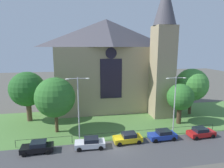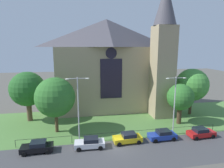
{
  "view_description": "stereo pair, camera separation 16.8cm",
  "coord_description": "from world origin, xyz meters",
  "px_view_note": "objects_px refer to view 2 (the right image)",
  "views": [
    {
      "loc": [
        -5.57,
        -24.53,
        13.96
      ],
      "look_at": [
        0.51,
        8.0,
        7.61
      ],
      "focal_mm": 30.88,
      "sensor_mm": 36.0,
      "label": 1
    },
    {
      "loc": [
        -5.41,
        -24.56,
        13.96
      ],
      "look_at": [
        0.51,
        8.0,
        7.61
      ],
      "focal_mm": 30.88,
      "sensor_mm": 36.0,
      "label": 2
    }
  ],
  "objects_px": {
    "tree_left_near": "(55,97)",
    "parked_car_red": "(201,133)",
    "church_building": "(110,64)",
    "streetlamp_near": "(78,103)",
    "parked_car_yellow": "(128,138)",
    "parked_car_blue": "(162,135)",
    "streetlamp_far": "(175,99)",
    "parked_car_white": "(90,143)",
    "tree_right_near": "(180,97)",
    "parked_car_black": "(37,147)",
    "tree_left_far": "(28,89)",
    "tree_right_far": "(192,85)"
  },
  "relations": [
    {
      "from": "tree_left_near",
      "to": "tree_right_near",
      "type": "xyz_separation_m",
      "value": [
        21.94,
        -0.34,
        -0.95
      ]
    },
    {
      "from": "tree_right_near",
      "to": "tree_left_near",
      "type": "bearing_deg",
      "value": 179.12
    },
    {
      "from": "tree_left_near",
      "to": "parked_car_white",
      "type": "height_order",
      "value": "tree_left_near"
    },
    {
      "from": "tree_left_near",
      "to": "parked_car_red",
      "type": "relative_size",
      "value": 2.15
    },
    {
      "from": "parked_car_yellow",
      "to": "parked_car_red",
      "type": "xyz_separation_m",
      "value": [
        11.81,
        -0.3,
        0.0
      ]
    },
    {
      "from": "church_building",
      "to": "streetlamp_near",
      "type": "bearing_deg",
      "value": -114.99
    },
    {
      "from": "tree_right_far",
      "to": "tree_left_far",
      "type": "bearing_deg",
      "value": 176.33
    },
    {
      "from": "tree_left_far",
      "to": "parked_car_white",
      "type": "distance_m",
      "value": 17.3
    },
    {
      "from": "church_building",
      "to": "parked_car_red",
      "type": "height_order",
      "value": "church_building"
    },
    {
      "from": "streetlamp_near",
      "to": "streetlamp_far",
      "type": "height_order",
      "value": "streetlamp_near"
    },
    {
      "from": "parked_car_yellow",
      "to": "parked_car_white",
      "type": "bearing_deg",
      "value": 2.94
    },
    {
      "from": "tree_right_far",
      "to": "parked_car_yellow",
      "type": "relative_size",
      "value": 2.26
    },
    {
      "from": "parked_car_white",
      "to": "streetlamp_near",
      "type": "bearing_deg",
      "value": -49.24
    },
    {
      "from": "tree_right_far",
      "to": "tree_left_far",
      "type": "relative_size",
      "value": 1.01
    },
    {
      "from": "tree_left_far",
      "to": "parked_car_yellow",
      "type": "bearing_deg",
      "value": -36.14
    },
    {
      "from": "tree_left_near",
      "to": "parked_car_black",
      "type": "height_order",
      "value": "tree_left_near"
    },
    {
      "from": "tree_right_near",
      "to": "parked_car_yellow",
      "type": "xyz_separation_m",
      "value": [
        -11.24,
        -5.42,
        -4.26
      ]
    },
    {
      "from": "church_building",
      "to": "streetlamp_near",
      "type": "xyz_separation_m",
      "value": [
        -7.48,
        -16.05,
        -4.15
      ]
    },
    {
      "from": "parked_car_blue",
      "to": "parked_car_red",
      "type": "distance_m",
      "value": 6.34
    },
    {
      "from": "streetlamp_near",
      "to": "parked_car_blue",
      "type": "bearing_deg",
      "value": -6.05
    },
    {
      "from": "tree_left_near",
      "to": "tree_right_far",
      "type": "height_order",
      "value": "tree_right_far"
    },
    {
      "from": "parked_car_yellow",
      "to": "tree_left_near",
      "type": "bearing_deg",
      "value": -30.54
    },
    {
      "from": "tree_left_near",
      "to": "parked_car_red",
      "type": "bearing_deg",
      "value": -15.05
    },
    {
      "from": "tree_right_far",
      "to": "streetlamp_far",
      "type": "height_order",
      "value": "tree_right_far"
    },
    {
      "from": "streetlamp_far",
      "to": "parked_car_red",
      "type": "relative_size",
      "value": 2.22
    },
    {
      "from": "tree_right_far",
      "to": "streetlamp_far",
      "type": "xyz_separation_m",
      "value": [
        -8.33,
        -8.51,
        -0.36
      ]
    },
    {
      "from": "tree_right_far",
      "to": "parked_car_red",
      "type": "height_order",
      "value": "tree_right_far"
    },
    {
      "from": "tree_left_near",
      "to": "parked_car_blue",
      "type": "height_order",
      "value": "tree_left_near"
    },
    {
      "from": "streetlamp_far",
      "to": "parked_car_white",
      "type": "height_order",
      "value": "streetlamp_far"
    },
    {
      "from": "church_building",
      "to": "tree_left_far",
      "type": "xyz_separation_m",
      "value": [
        -16.75,
        -5.45,
        -4.07
      ]
    },
    {
      "from": "tree_left_far",
      "to": "parked_car_black",
      "type": "xyz_separation_m",
      "value": [
        3.66,
        -12.27,
        -5.46
      ]
    },
    {
      "from": "parked_car_yellow",
      "to": "parked_car_blue",
      "type": "xyz_separation_m",
      "value": [
        5.48,
        0.0,
        0.0
      ]
    },
    {
      "from": "parked_car_black",
      "to": "parked_car_white",
      "type": "bearing_deg",
      "value": 177.5
    },
    {
      "from": "tree_right_far",
      "to": "parked_car_blue",
      "type": "xyz_separation_m",
      "value": [
        -10.75,
        -9.84,
        -5.55
      ]
    },
    {
      "from": "church_building",
      "to": "tree_left_near",
      "type": "xyz_separation_m",
      "value": [
        -11.13,
        -11.62,
        -4.31
      ]
    },
    {
      "from": "tree_left_near",
      "to": "tree_right_near",
      "type": "height_order",
      "value": "tree_left_near"
    },
    {
      "from": "tree_right_far",
      "to": "tree_right_near",
      "type": "height_order",
      "value": "tree_right_far"
    },
    {
      "from": "parked_car_white",
      "to": "tree_left_near",
      "type": "bearing_deg",
      "value": -48.33
    },
    {
      "from": "streetlamp_far",
      "to": "parked_car_yellow",
      "type": "height_order",
      "value": "streetlamp_far"
    },
    {
      "from": "tree_left_far",
      "to": "streetlamp_far",
      "type": "distance_m",
      "value": 26.44
    },
    {
      "from": "tree_right_far",
      "to": "parked_car_black",
      "type": "distance_m",
      "value": 31.14
    },
    {
      "from": "church_building",
      "to": "parked_car_red",
      "type": "bearing_deg",
      "value": -57.21
    },
    {
      "from": "church_building",
      "to": "parked_car_yellow",
      "type": "bearing_deg",
      "value": -91.4
    },
    {
      "from": "tree_left_far",
      "to": "parked_car_white",
      "type": "relative_size",
      "value": 2.22
    },
    {
      "from": "church_building",
      "to": "tree_left_far",
      "type": "distance_m",
      "value": 18.08
    },
    {
      "from": "streetlamp_far",
      "to": "church_building",
      "type": "bearing_deg",
      "value": 114.98
    },
    {
      "from": "parked_car_yellow",
      "to": "parked_car_blue",
      "type": "bearing_deg",
      "value": 177.75
    },
    {
      "from": "streetlamp_far",
      "to": "parked_car_red",
      "type": "height_order",
      "value": "streetlamp_far"
    },
    {
      "from": "streetlamp_near",
      "to": "tree_right_near",
      "type": "bearing_deg",
      "value": 12.61
    },
    {
      "from": "streetlamp_near",
      "to": "parked_car_yellow",
      "type": "xyz_separation_m",
      "value": [
        7.06,
        -1.33,
        -5.38
      ]
    }
  ]
}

